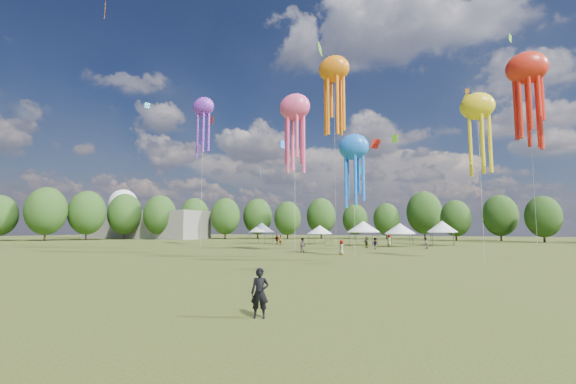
% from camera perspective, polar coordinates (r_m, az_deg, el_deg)
% --- Properties ---
extents(ground, '(300.00, 300.00, 0.00)m').
position_cam_1_polar(ground, '(20.73, -25.16, -13.32)').
color(ground, '#384416').
rests_on(ground, ground).
extents(observer_main, '(0.71, 0.59, 1.67)m').
position_cam_1_polar(observer_main, '(13.36, -4.24, -14.84)').
color(observer_main, black).
rests_on(observer_main, ground).
extents(spectator_near, '(1.03, 0.88, 1.83)m').
position_cam_1_polar(spectator_near, '(47.62, 2.17, -7.99)').
color(spectator_near, gray).
rests_on(spectator_near, ground).
extents(spectators_far, '(28.63, 27.30, 1.89)m').
position_cam_1_polar(spectators_far, '(61.63, 10.12, -7.38)').
color(spectators_far, gray).
rests_on(spectators_far, ground).
extents(festival_tents, '(38.60, 11.54, 4.33)m').
position_cam_1_polar(festival_tents, '(70.34, 10.25, -5.27)').
color(festival_tents, '#47474C').
rests_on(festival_tents, ground).
extents(show_kites, '(54.38, 28.87, 29.91)m').
position_cam_1_polar(show_kites, '(58.50, 15.27, 13.07)').
color(show_kites, '#FF4B81').
rests_on(show_kites, ground).
extents(small_kites, '(71.40, 50.44, 45.31)m').
position_cam_1_polar(small_kites, '(63.44, 8.87, 20.88)').
color(small_kites, '#FF4B81').
rests_on(small_kites, ground).
extents(treeline, '(201.57, 95.24, 13.43)m').
position_cam_1_polar(treeline, '(78.29, 10.69, -2.79)').
color(treeline, '#38281C').
rests_on(treeline, ground).
extents(hangar, '(40.00, 12.00, 8.00)m').
position_cam_1_polar(hangar, '(122.27, -20.73, -4.66)').
color(hangar, gray).
rests_on(hangar, ground).
extents(radome, '(9.00, 9.00, 16.00)m').
position_cam_1_polar(radome, '(138.27, -23.48, -2.13)').
color(radome, white).
rests_on(radome, ground).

